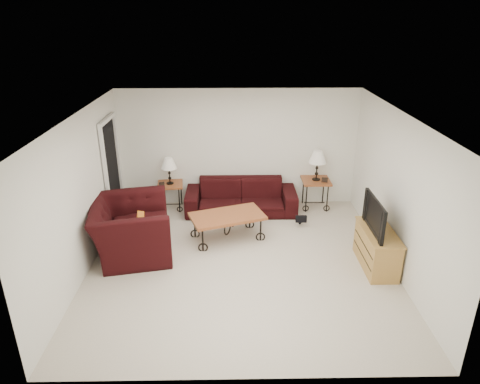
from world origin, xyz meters
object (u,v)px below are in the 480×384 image
Objects in this scene: lamp_left at (169,171)px; armchair at (131,229)px; tv_stand at (377,249)px; side_table_left at (171,196)px; side_table_right at (315,194)px; coffee_table at (227,227)px; lamp_right at (317,166)px; television at (380,215)px; backpack at (300,215)px; sofa at (241,197)px.

armchair is (-0.43, -1.84, -0.38)m from lamp_left.
armchair is at bearing -103.08° from lamp_left.
lamp_left is at bearing 147.53° from tv_stand.
armchair reaches higher than side_table_left.
tv_stand is (0.60, -2.34, 0.01)m from side_table_right.
coffee_table is 1.21× the size of tv_stand.
lamp_left reaches higher than side_table_right.
lamp_right is 0.65× the size of television.
lamp_right is at bearing -166.15° from television.
sofa is at bearing 168.26° from backpack.
side_table_left is 1.90m from armchair.
tv_stand is 2.52× the size of backpack.
television is at bearing -44.92° from sofa.
lamp_right is at bearing 6.46° from sofa.
lamp_left reaches higher than tv_stand.
side_table_left is 4.39m from television.
armchair is 4.14m from tv_stand.
side_table_left is 3.15m from lamp_right.
sofa is 1.22m from coffee_table.
television reaches higher than coffee_table.
side_table_right is 0.65× the size of television.
sofa reaches higher than coffee_table.
armchair reaches higher than backpack.
side_table_right is at bearing 0.00° from side_table_left.
side_table_left is 0.57m from lamp_left.
sofa is 4.03× the size of side_table_left.
side_table_right reaches higher than coffee_table.
side_table_left is (-1.49, 0.18, -0.05)m from sofa.
lamp_right is at bearing 36.25° from coffee_table.
tv_stand is (4.11, -0.50, -0.15)m from armchair.
side_table_right is at bearing -73.57° from armchair.
armchair is (-1.65, -0.48, 0.23)m from coffee_table.
armchair is at bearing -139.11° from sofa.
lamp_right is (1.59, 0.18, 0.62)m from sofa.
side_table_left is at bearing 0.00° from lamp_left.
lamp_right is at bearing 0.00° from lamp_left.
armchair is at bearing -152.30° from lamp_right.
coffee_table is at bearing 158.40° from tv_stand.
tv_stand is at bearing 90.00° from television.
television reaches higher than backpack.
tv_stand reaches higher than side_table_left.
tv_stand is at bearing -108.19° from armchair.
lamp_right is 2.42m from coffee_table.
side_table_left is at bearing -24.35° from armchair.
lamp_right is 2.50m from tv_stand.
lamp_left is at bearing 0.00° from side_table_left.
armchair is (-3.51, -1.84, -0.48)m from lamp_right.
side_table_left is 1.83m from coffee_table.
backpack is (1.43, 0.56, -0.03)m from coffee_table.
coffee_table is 0.90× the size of armchair.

